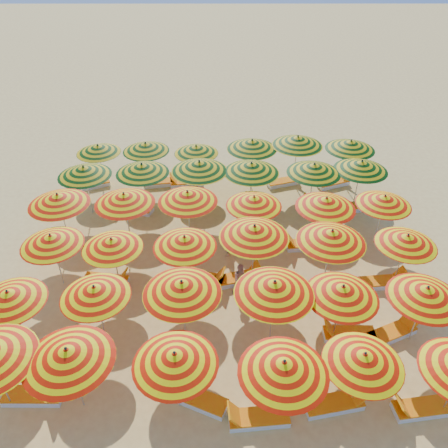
{
  "coord_description": "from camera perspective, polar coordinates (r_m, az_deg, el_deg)",
  "views": [
    {
      "loc": [
        -0.01,
        -13.48,
        11.72
      ],
      "look_at": [
        0.0,
        0.5,
        1.6
      ],
      "focal_mm": 35.0,
      "sensor_mm": 36.0,
      "label": 1
    }
  ],
  "objects": [
    {
      "name": "lounger_3",
      "position": [
        13.98,
        14.32,
        -21.75
      ],
      "size": [
        1.81,
        0.9,
        0.69
      ],
      "rotation": [
        0.0,
        0.0,
        0.19
      ],
      "color": "white",
      "rests_on": "ground"
    },
    {
      "name": "umbrella_14",
      "position": [
        15.54,
        -5.16,
        -2.31
      ],
      "size": [
        2.91,
        2.91,
        2.44
      ],
      "color": "silver",
      "rests_on": "ground"
    },
    {
      "name": "umbrella_29",
      "position": [
        20.87,
        17.49,
        7.26
      ],
      "size": [
        2.9,
        2.9,
        2.59
      ],
      "color": "silver",
      "rests_on": "ground"
    },
    {
      "name": "umbrella_31",
      "position": [
        22.27,
        -10.19,
        9.86
      ],
      "size": [
        2.32,
        2.32,
        2.44
      ],
      "color": "silver",
      "rests_on": "ground"
    },
    {
      "name": "umbrella_15",
      "position": [
        15.61,
        3.98,
        -0.99
      ],
      "size": [
        2.66,
        2.66,
        2.7
      ],
      "color": "silver",
      "rests_on": "ground"
    },
    {
      "name": "umbrella_32",
      "position": [
        21.96,
        -3.65,
        9.69
      ],
      "size": [
        2.73,
        2.73,
        2.33
      ],
      "color": "silver",
      "rests_on": "ground"
    },
    {
      "name": "lounger_10",
      "position": [
        17.88,
        20.03,
        -7.12
      ],
      "size": [
        1.78,
        0.76,
        0.69
      ],
      "rotation": [
        0.0,
        0.0,
        0.1
      ],
      "color": "white",
      "rests_on": "ground"
    },
    {
      "name": "umbrella_22",
      "position": [
        17.81,
        13.17,
        2.72
      ],
      "size": [
        2.73,
        2.73,
        2.55
      ],
      "color": "silver",
      "rests_on": "ground"
    },
    {
      "name": "umbrella_4",
      "position": [
        12.66,
        17.81,
        -16.43
      ],
      "size": [
        2.61,
        2.61,
        2.33
      ],
      "color": "silver",
      "rests_on": "ground"
    },
    {
      "name": "umbrella_30",
      "position": [
        22.87,
        -16.11,
        9.41
      ],
      "size": [
        2.47,
        2.47,
        2.32
      ],
      "color": "silver",
      "rests_on": "ground"
    },
    {
      "name": "beachgoer_b",
      "position": [
        16.2,
        2.24,
        -7.2
      ],
      "size": [
        0.74,
        0.64,
        1.32
      ],
      "primitive_type": "imported",
      "rotation": [
        0.0,
        0.0,
        0.24
      ],
      "color": "tan",
      "rests_on": "ground"
    },
    {
      "name": "lounger_11",
      "position": [
        18.86,
        10.57,
        -2.67
      ],
      "size": [
        1.78,
        0.73,
        0.69
      ],
      "rotation": [
        0.0,
        0.0,
        3.23
      ],
      "color": "white",
      "rests_on": "ground"
    },
    {
      "name": "umbrella_9",
      "position": [
        13.54,
        6.6,
        -8.26
      ],
      "size": [
        3.28,
        3.28,
        2.66
      ],
      "color": "silver",
      "rests_on": "ground"
    },
    {
      "name": "umbrella_26",
      "position": [
        19.72,
        -3.24,
        7.53
      ],
      "size": [
        2.82,
        2.82,
        2.69
      ],
      "color": "silver",
      "rests_on": "ground"
    },
    {
      "name": "lounger_20",
      "position": [
        23.12,
        7.87,
        5.5
      ],
      "size": [
        1.83,
        1.09,
        0.69
      ],
      "rotation": [
        0.0,
        0.0,
        0.32
      ],
      "color": "white",
      "rests_on": "ground"
    },
    {
      "name": "umbrella_2",
      "position": [
        12.03,
        -6.43,
        -17.08
      ],
      "size": [
        3.06,
        3.06,
        2.46
      ],
      "color": "silver",
      "rests_on": "ground"
    },
    {
      "name": "lounger_17",
      "position": [
        23.67,
        -16.9,
        4.96
      ],
      "size": [
        1.82,
        1.25,
        0.69
      ],
      "rotation": [
        0.0,
        0.0,
        3.57
      ],
      "color": "white",
      "rests_on": "ground"
    },
    {
      "name": "beachgoer_a",
      "position": [
        17.84,
        0.54,
        -2.31
      ],
      "size": [
        0.39,
        0.54,
        1.39
      ],
      "primitive_type": "imported",
      "rotation": [
        0.0,
        0.0,
        4.59
      ],
      "color": "tan",
      "rests_on": "ground"
    },
    {
      "name": "lounger_6",
      "position": [
        16.17,
        21.19,
        -13.05
      ],
      "size": [
        1.82,
        1.24,
        0.69
      ],
      "rotation": [
        0.0,
        0.0,
        0.42
      ],
      "color": "white",
      "rests_on": "ground"
    },
    {
      "name": "umbrella_3",
      "position": [
        11.82,
        7.82,
        -18.06
      ],
      "size": [
        3.02,
        3.02,
        2.53
      ],
      "color": "silver",
      "rests_on": "ground"
    },
    {
      "name": "umbrella_34",
      "position": [
        22.33,
        9.58,
        10.65
      ],
      "size": [
        2.79,
        2.79,
        2.7
      ],
      "color": "silver",
      "rests_on": "ground"
    },
    {
      "name": "lounger_18",
      "position": [
        23.08,
        -8.46,
        5.38
      ],
      "size": [
        1.81,
        0.87,
        0.69
      ],
      "rotation": [
        0.0,
        0.0,
        3.32
      ],
      "color": "white",
      "rests_on": "ground"
    },
    {
      "name": "umbrella_7",
      "position": [
        14.3,
        -16.53,
        -8.46
      ],
      "size": [
        2.63,
        2.63,
        2.35
      ],
      "color": "silver",
      "rests_on": "ground"
    },
    {
      "name": "ground",
      "position": [
        17.87,
        0.0,
        -5.1
      ],
      "size": [
        120.0,
        120.0,
        0.0
      ],
      "primitive_type": "plane",
      "color": "#E6BF66",
      "rests_on": "ground"
    },
    {
      "name": "lounger_16",
      "position": [
        21.65,
        15.07,
        2.21
      ],
      "size": [
        1.74,
        0.6,
        0.69
      ],
      "rotation": [
        0.0,
        0.0,
        3.13
      ],
      "color": "white",
      "rests_on": "ground"
    },
    {
      "name": "lounger_8",
      "position": [
        16.98,
        -2.72,
        -7.11
      ],
      "size": [
        1.81,
        0.92,
        0.69
      ],
      "rotation": [
        0.0,
        0.0,
        -0.21
      ],
      "color": "white",
      "rests_on": "ground"
    },
    {
      "name": "lounger_0",
      "position": [
        14.81,
        -23.49,
        -19.87
      ],
      "size": [
        1.74,
        0.59,
        0.69
      ],
      "rotation": [
        0.0,
        0.0,
        -0.01
      ],
      "color": "white",
      "rests_on": "ground"
    },
    {
      "name": "umbrella_25",
      "position": [
        20.1,
        -10.65,
        7.11
      ],
      "size": [
        2.8,
        2.8,
        2.55
      ],
      "color": "silver",
      "rests_on": "ground"
    },
    {
      "name": "umbrella_18",
      "position": [
        18.68,
        -20.83,
        3.03
      ],
      "size": [
        3.06,
        3.06,
        2.61
      ],
      "color": "silver",
      "rests_on": "ground"
    },
    {
      "name": "lounger_5",
      "position": [
        15.65,
        15.85,
        -13.65
      ],
      "size": [
        1.74,
        0.59,
        0.69
      ],
      "rotation": [
        0.0,
        0.0,
        3.14
      ],
      "color": "white",
      "rests_on": "ground"
    },
    {
      "name": "umbrella_10",
      "position": [
        14.08,
        15.21,
        -8.5
      ],
      "size": [
        3.05,
        3.05,
        2.45
      ],
      "color": "silver",
      "rests_on": "ground"
    },
    {
      "name": "lounger_19",
      "position": [
        22.9,
        -4.97,
        5.4
      ],
      "size": [
        1.79,
        0.79,
        0.69
      ],
      "rotation": [
        0.0,
        0.0,
        3.26
      ],
      "color": "white",
      "rests_on": "ground"
    },
    {
      "name": "lounger_15",
      "position": [
        21.32,
        12.32,
        2.11
      ],
      "size": [
        1.83,
        1.15,
        0.69
      ],
      "rotation": [
        0.0,
        0.0,
        2.79
      ],
      "color": "white",
      "rests_on": "ground"
    },
    {
      "name": "umbrella_12",
      "position": [
        16.79,
        -21.63,
        -1.97
      ],
      "size": [
        2.8,
        2.8,
        2.4
      ],
      "color": "silver",
      "rests_on": "ground"
    },
    {
      "name": "lounger_7",
      "position": [
        17.47,
        -15.04,
        -7.13
      ],
      "size": [
        1.8,
        0.83,
        0.69
      ],
      "rotation": [
        0.0,
        0.0,
        -0.15
      ],
      "color": "white",
      "rests_on": "ground"
    },
    {
      "name": "umbrella_11",
      "position": [
        14.88,
        24.9,
        -8.17
      ],
      "size": [
        2.53,
        2.53,
        2.47
      ],
      "color": "silver",
      "rests_on": "ground"
    },
    {
      "name": "lounger_14",
      "position": [
        21.0,
        4.72,
        2.33
      ],
      "size": [
        1.83,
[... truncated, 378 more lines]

